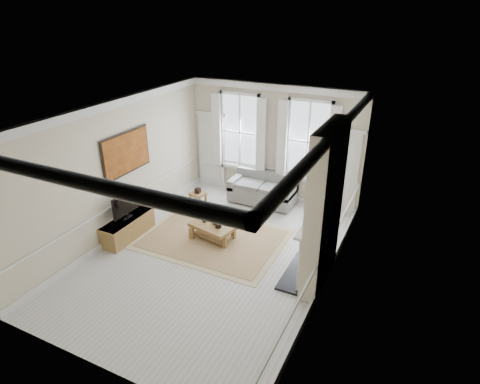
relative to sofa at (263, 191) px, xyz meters
The scene contains 23 objects.
floor 3.13m from the sofa, 88.62° to the right, with size 7.20×7.20×0.00m, color #B7B5AD.
ceiling 4.35m from the sofa, 88.62° to the right, with size 7.20×7.20×0.00m, color white.
back_wall 1.43m from the sofa, 81.35° to the left, with size 5.20×5.20×0.00m, color beige.
left_wall 4.22m from the sofa, 129.09° to the right, with size 7.20×7.20×0.00m, color beige.
right_wall 4.31m from the sofa, 49.29° to the right, with size 7.20×7.20×0.00m, color beige.
window_left 1.87m from the sofa, 155.64° to the left, with size 1.26×0.20×2.20m, color #B2BCC6, non-canonical shape.
window_right 1.95m from the sofa, 21.43° to the left, with size 1.26×0.20×2.20m, color #B2BCC6, non-canonical shape.
door_left 2.17m from the sofa, 167.12° to the left, with size 0.90×0.08×2.30m, color silver.
door_right 2.31m from the sofa, 12.00° to the left, with size 0.90×0.08×2.30m, color silver.
painting 4.11m from the sofa, 131.51° to the right, with size 0.05×1.66×1.06m, color #A35E1C.
chimney_breast 4.06m from the sofa, 49.32° to the right, with size 0.35×1.70×3.38m, color beige.
hearth 3.59m from the sofa, 54.50° to the right, with size 0.55×1.50×0.05m, color black.
fireplace 3.71m from the sofa, 51.98° to the right, with size 0.21×1.45×1.33m.
mirror 4.06m from the sofa, 51.85° to the right, with size 0.06×1.26×1.06m, color gold.
sofa is the anchor object (origin of this frame).
side_table 1.93m from the sofa, 141.91° to the right, with size 0.49×0.49×0.48m.
rug 2.53m from the sofa, 97.24° to the right, with size 3.50×2.60×0.02m, color olive.
coffee_table 2.51m from the sofa, 97.24° to the right, with size 1.20×0.84×0.41m.
ceramic_pot_a 2.50m from the sofa, 103.08° to the right, with size 0.11×0.11×0.11m, color black.
ceramic_pot_b 2.54m from the sofa, 92.62° to the right, with size 0.15×0.15×0.11m, color black.
bowl 2.40m from the sofa, 96.36° to the right, with size 0.22×0.22×0.06m, color black.
tv_stand 4.02m from the sofa, 124.33° to the right, with size 0.49×1.51×0.54m, color brown.
tv 4.04m from the sofa, 124.06° to the right, with size 0.08×0.90×0.68m.
Camera 1 is at (3.98, -6.83, 5.33)m, focal length 30.00 mm.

